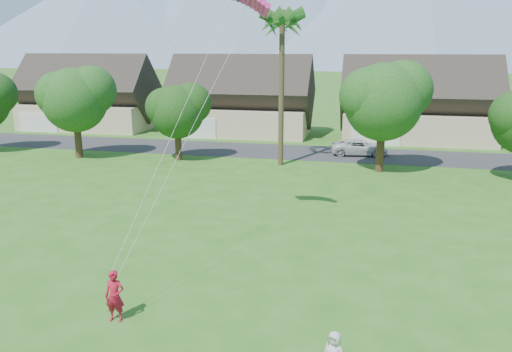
# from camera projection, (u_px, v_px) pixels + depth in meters

# --- Properties ---
(street) EXTENTS (90.00, 7.00, 0.01)m
(street) POSITION_uv_depth(u_px,v_px,m) (312.00, 153.00, 46.44)
(street) COLOR #2D2D30
(street) RESTS_ON ground
(kite_flyer) EXTENTS (0.75, 0.54, 1.90)m
(kite_flyer) POSITION_uv_depth(u_px,v_px,m) (115.00, 296.00, 17.67)
(kite_flyer) COLOR #AC1329
(kite_flyer) RESTS_ON ground
(parked_car) EXTENTS (5.30, 2.90, 1.41)m
(parked_car) POSITION_uv_depth(u_px,v_px,m) (360.00, 147.00, 45.36)
(parked_car) COLOR silver
(parked_car) RESTS_ON ground
(mountain_ridge) EXTENTS (540.00, 240.00, 70.00)m
(mountain_ridge) POSITION_uv_depth(u_px,v_px,m) (383.00, 8.00, 250.70)
(mountain_ridge) COLOR slate
(mountain_ridge) RESTS_ON ground
(houses_row) EXTENTS (72.75, 8.19, 8.86)m
(houses_row) POSITION_uv_depth(u_px,v_px,m) (326.00, 105.00, 53.99)
(houses_row) COLOR beige
(houses_row) RESTS_ON ground
(tree_row) EXTENTS (62.27, 6.67, 8.45)m
(tree_row) POSITION_uv_depth(u_px,v_px,m) (291.00, 107.00, 39.71)
(tree_row) COLOR #47301C
(tree_row) RESTS_ON ground
(fan_palm) EXTENTS (3.00, 3.00, 13.80)m
(fan_palm) POSITION_uv_depth(u_px,v_px,m) (282.00, 17.00, 38.72)
(fan_palm) COLOR #4C3D26
(fan_palm) RESTS_ON ground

